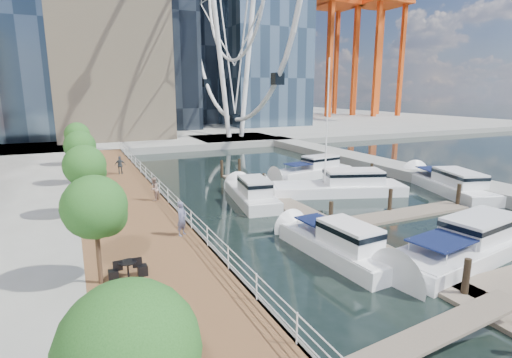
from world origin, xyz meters
name	(u,v)px	position (x,y,z in m)	size (l,w,h in m)	color
ground	(379,291)	(0.00, 0.00, 0.00)	(520.00, 520.00, 0.00)	black
boardwalk	(127,215)	(-9.00, 15.00, 0.50)	(6.00, 60.00, 1.00)	brown
seawall	(170,209)	(-6.00, 15.00, 0.50)	(0.25, 60.00, 1.00)	#595954
land_far	(118,122)	(0.00, 102.00, 0.50)	(200.00, 114.00, 1.00)	gray
breakwater	(395,169)	(20.00, 20.00, 0.50)	(4.00, 60.00, 1.00)	gray
pier	(235,140)	(14.00, 52.00, 0.50)	(14.00, 12.00, 1.00)	gray
railing	(168,196)	(-6.10, 15.00, 1.52)	(0.10, 60.00, 1.05)	white
floating_docks	(370,204)	(7.97, 9.98, 0.49)	(16.00, 34.00, 2.60)	#6D6051
port_cranes	(340,55)	(67.67, 95.67, 20.00)	(40.00, 52.00, 38.00)	#D84C14
street_trees	(85,166)	(-11.40, 14.00, 4.29)	(2.60, 42.60, 4.60)	#3F2B1C
cafe_tables	(152,352)	(-10.40, -2.00, 1.37)	(2.50, 13.70, 0.74)	black
yacht_foreground	(465,258)	(6.76, 0.87, 0.00)	(3.17, 11.82, 2.15)	silver
pedestrian_near	(182,218)	(-6.87, 8.14, 1.97)	(0.71, 0.46, 1.94)	#545570
pedestrian_mid	(154,189)	(-6.87, 16.08, 1.86)	(0.83, 0.65, 1.71)	gray
pedestrian_far	(120,165)	(-7.96, 27.05, 1.87)	(1.03, 0.43, 1.75)	#353C43
moored_yachts	(351,198)	(8.92, 13.44, 0.00)	(22.83, 31.29, 11.50)	white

